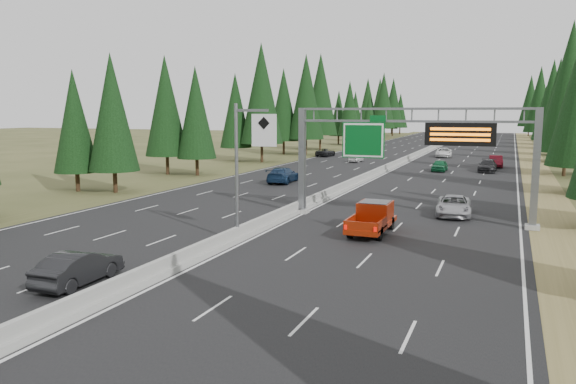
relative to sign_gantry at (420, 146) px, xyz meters
The scene contains 18 objects.
road 46.29m from the sign_gantry, 101.18° to the left, with size 32.00×260.00×0.08m, color black.
shoulder_right 46.28m from the sign_gantry, 78.86° to the left, with size 3.60×260.00×0.06m, color olive.
shoulder_left 52.70m from the sign_gantry, 120.63° to the left, with size 3.60×260.00×0.06m, color #3A411E.
median_barrier 46.25m from the sign_gantry, 101.18° to the left, with size 0.70×260.00×0.85m.
sign_gantry is the anchor object (origin of this frame).
hov_sign_pole 12.96m from the sign_gantry, 130.04° to the right, with size 2.80×0.50×8.00m.
tree_row_left 51.02m from the sign_gantry, 127.03° to the left, with size 11.95×238.51×18.97m.
silver_minivan 5.93m from the sign_gantry, 57.94° to the left, with size 2.41×5.22×1.45m, color #A9A9AD.
red_pickup 6.42m from the sign_gantry, 115.26° to the right, with size 2.06×5.77×1.88m.
car_ahead_green 34.84m from the sign_gantry, 94.28° to the left, with size 1.73×4.30×1.47m, color #155F36.
car_ahead_dkred 43.13m from the sign_gantry, 84.77° to the left, with size 1.69×4.84×1.59m, color #5E0D18.
car_ahead_dkgrey 36.39m from the sign_gantry, 85.03° to the left, with size 2.11×5.19×1.51m, color black.
car_ahead_white 58.11m from the sign_gantry, 94.59° to the left, with size 2.51×5.44×1.51m, color white.
car_ahead_far 111.53m from the sign_gantry, 93.82° to the left, with size 1.64×4.07×1.39m, color black.
car_onc_near 23.48m from the sign_gantry, 120.41° to the right, with size 1.57×4.50×1.48m, color black.
car_onc_blue 23.82m from the sign_gantry, 135.67° to the left, with size 2.30×5.66×1.64m, color #152C4C.
car_onc_white 46.39m from the sign_gantry, 110.08° to the left, with size 1.52×3.77×1.29m, color silver.
car_onc_far 57.07m from the sign_gantry, 114.31° to the left, with size 2.19×4.76×1.32m, color black.
Camera 1 is at (14.64, -3.82, 7.62)m, focal length 35.00 mm.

